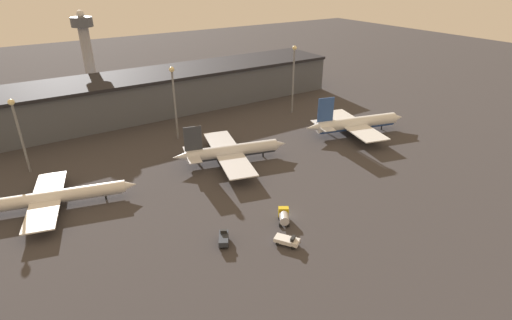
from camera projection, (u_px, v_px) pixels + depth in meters
The scene contains 12 objects.
ground at pixel (288, 216), 99.04m from camera, with size 600.00×600.00×0.00m, color #383538.
terminal_building at pixel (152, 93), 166.50m from camera, with size 165.48×27.27×16.26m.
airplane_0 at pixel (51, 197), 101.44m from camera, with size 41.11×30.43×13.31m.
airplane_1 at pixel (231, 151), 125.35m from camera, with size 36.50×36.30×13.20m.
airplane_2 at pixel (356, 123), 146.40m from camera, with size 39.92×33.95×14.83m.
service_vehicle_0 at pixel (284, 216), 95.97m from camera, with size 4.58×5.35×3.16m.
service_vehicle_1 at pixel (224, 238), 88.93m from camera, with size 4.23×5.23×2.80m.
service_vehicle_2 at pixel (287, 241), 88.48m from camera, with size 5.10×5.91×2.51m.
lamp_post_0 at pixel (18, 126), 114.06m from camera, with size 1.80×1.80×22.76m.
lamp_post_1 at pixel (174, 94), 136.61m from camera, with size 1.80×1.80×25.77m.
lamp_post_2 at pixel (294, 72), 161.30m from camera, with size 1.80×1.80×27.68m.
control_tower at pixel (87, 49), 174.62m from camera, with size 9.00×9.00×39.22m.
Camera 1 is at (-51.55, -65.24, 56.15)m, focal length 28.00 mm.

